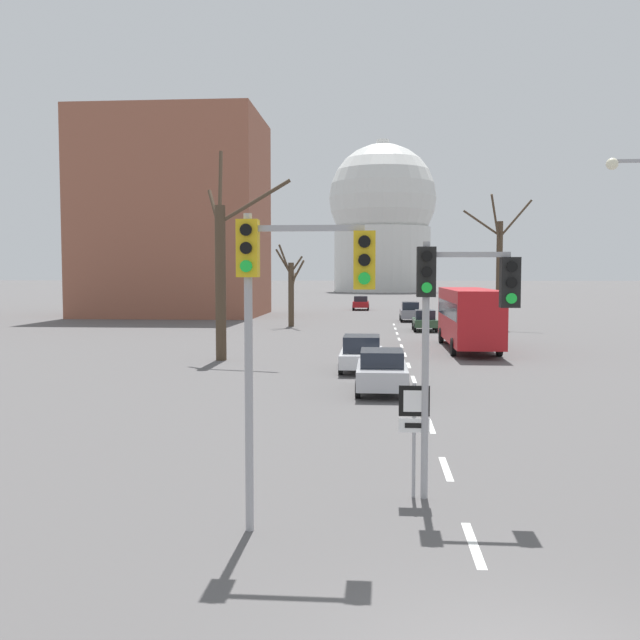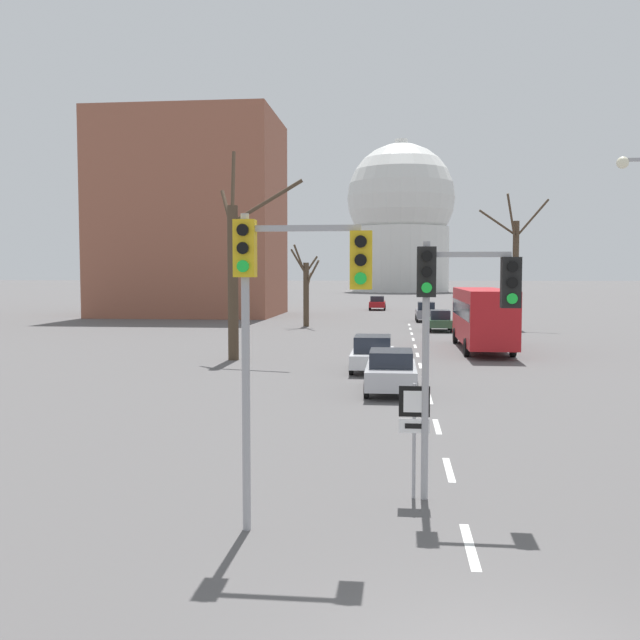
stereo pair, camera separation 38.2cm
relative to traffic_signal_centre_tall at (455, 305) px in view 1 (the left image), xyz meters
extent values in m
cube|color=silver|center=(0.08, -2.35, -3.78)|extent=(0.16, 2.00, 0.01)
cube|color=silver|center=(0.08, 2.15, -3.78)|extent=(0.16, 2.00, 0.01)
cube|color=silver|center=(0.08, 6.65, -3.78)|extent=(0.16, 2.00, 0.01)
cube|color=silver|center=(0.08, 11.15, -3.78)|extent=(0.16, 2.00, 0.01)
cube|color=silver|center=(0.08, 15.65, -3.78)|extent=(0.16, 2.00, 0.01)
cube|color=silver|center=(0.08, 20.15, -3.78)|extent=(0.16, 2.00, 0.01)
cube|color=silver|center=(0.08, 24.65, -3.78)|extent=(0.16, 2.00, 0.01)
cube|color=silver|center=(0.08, 29.15, -3.78)|extent=(0.16, 2.00, 0.01)
cube|color=silver|center=(0.08, 33.65, -3.78)|extent=(0.16, 2.00, 0.01)
cube|color=silver|center=(0.08, 38.15, -3.78)|extent=(0.16, 2.00, 0.01)
cube|color=silver|center=(0.08, 42.65, -3.78)|extent=(0.16, 2.00, 0.01)
cube|color=silver|center=(0.08, 47.15, -3.78)|extent=(0.16, 2.00, 0.01)
cylinder|color=#9E9EA3|center=(-0.55, 0.01, -1.29)|extent=(0.14, 0.14, 5.00)
cube|color=black|center=(-0.55, 0.01, 0.63)|extent=(0.36, 0.28, 0.96)
cylinder|color=black|center=(-0.55, -0.16, 0.93)|extent=(0.20, 0.06, 0.20)
cylinder|color=black|center=(-0.55, -0.16, 0.63)|extent=(0.20, 0.06, 0.20)
cylinder|color=green|center=(-0.55, -0.16, 0.34)|extent=(0.20, 0.06, 0.20)
cube|color=#9E9EA3|center=(0.24, 0.01, 0.96)|extent=(1.58, 0.10, 0.10)
cube|color=black|center=(1.03, 0.01, 0.43)|extent=(0.36, 0.28, 0.96)
cylinder|color=black|center=(1.03, -0.16, 0.73)|extent=(0.20, 0.06, 0.20)
cylinder|color=black|center=(1.03, -0.16, 0.43)|extent=(0.20, 0.06, 0.20)
cylinder|color=green|center=(1.03, -0.16, 0.14)|extent=(0.20, 0.06, 0.20)
cylinder|color=#9E9EA3|center=(-3.65, -2.00, -1.09)|extent=(0.14, 0.14, 5.39)
cube|color=gold|center=(-3.65, -2.00, 1.02)|extent=(0.36, 0.28, 0.96)
cylinder|color=black|center=(-3.65, -2.17, 1.32)|extent=(0.20, 0.06, 0.20)
cylinder|color=black|center=(-3.65, -2.17, 1.02)|extent=(0.20, 0.06, 0.20)
cylinder|color=green|center=(-3.65, -2.17, 0.73)|extent=(0.20, 0.06, 0.20)
cube|color=#9E9EA3|center=(-2.67, -2.00, 1.35)|extent=(1.94, 0.10, 0.10)
cube|color=gold|center=(-1.70, -2.00, 0.82)|extent=(0.36, 0.28, 0.96)
cylinder|color=black|center=(-1.70, -2.17, 1.12)|extent=(0.20, 0.06, 0.20)
cylinder|color=black|center=(-1.70, -2.17, 0.82)|extent=(0.20, 0.06, 0.20)
cylinder|color=green|center=(-1.70, -2.17, 0.53)|extent=(0.20, 0.06, 0.20)
cylinder|color=#9E9EA3|center=(-0.76, 0.03, -2.65)|extent=(0.07, 0.07, 2.27)
cube|color=black|center=(-0.76, 0.01, -1.87)|extent=(0.60, 0.03, 0.60)
cube|color=white|center=(-0.76, -0.01, -1.87)|extent=(0.42, 0.01, 0.42)
cube|color=white|center=(-0.76, 0.01, -2.35)|extent=(0.60, 0.03, 0.28)
cube|color=black|center=(-0.76, -0.01, -2.35)|extent=(0.36, 0.01, 0.10)
sphere|color=#F2EAC6|center=(5.55, 8.43, 3.88)|extent=(0.36, 0.36, 0.36)
cube|color=#2D4C33|center=(2.24, 40.67, -3.15)|extent=(1.69, 4.00, 0.56)
cube|color=#1E232D|center=(2.24, 40.47, -2.53)|extent=(1.44, 1.92, 0.68)
cylinder|color=black|center=(1.44, 41.91, -3.43)|extent=(0.18, 0.71, 0.71)
cylinder|color=black|center=(3.04, 41.91, -3.43)|extent=(0.18, 0.71, 0.71)
cylinder|color=black|center=(1.44, 39.43, -3.43)|extent=(0.18, 0.71, 0.71)
cylinder|color=black|center=(3.04, 39.43, -3.43)|extent=(0.18, 0.71, 0.71)
cube|color=#B7B7BC|center=(-1.27, 12.41, -3.13)|extent=(1.81, 4.32, 0.70)
cube|color=#1E232D|center=(-1.27, 12.19, -2.49)|extent=(1.54, 2.07, 0.57)
cylinder|color=black|center=(-2.12, 13.74, -3.48)|extent=(0.18, 0.62, 0.62)
cylinder|color=black|center=(-0.41, 13.74, -3.48)|extent=(0.18, 0.62, 0.62)
cylinder|color=black|center=(-2.12, 11.07, -3.48)|extent=(0.18, 0.62, 0.62)
cylinder|color=black|center=(-0.41, 11.07, -3.48)|extent=(0.18, 0.62, 0.62)
cube|color=silver|center=(-2.12, 18.16, -3.19)|extent=(1.87, 4.45, 0.60)
cube|color=#1E232D|center=(-2.12, 17.93, -2.54)|extent=(1.59, 2.14, 0.71)
cylinder|color=black|center=(-3.00, 19.54, -3.48)|extent=(0.18, 0.61, 0.61)
cylinder|color=black|center=(-1.23, 19.54, -3.48)|extent=(0.18, 0.61, 0.61)
cylinder|color=black|center=(-3.00, 16.78, -3.48)|extent=(0.18, 0.61, 0.61)
cylinder|color=black|center=(-1.23, 16.78, -3.48)|extent=(0.18, 0.61, 0.61)
cube|color=slate|center=(1.66, 51.39, -3.10)|extent=(1.75, 4.05, 0.75)
cube|color=#1E232D|center=(1.66, 51.19, -2.37)|extent=(1.48, 1.94, 0.71)
cylinder|color=black|center=(0.83, 52.64, -3.48)|extent=(0.18, 0.62, 0.62)
cylinder|color=black|center=(2.48, 52.64, -3.48)|extent=(0.18, 0.62, 0.62)
cylinder|color=black|center=(0.83, 50.13, -3.48)|extent=(0.18, 0.62, 0.62)
cylinder|color=black|center=(2.48, 50.13, -3.48)|extent=(0.18, 0.62, 0.62)
cube|color=maroon|center=(-3.21, 71.14, -3.10)|extent=(1.86, 4.57, 0.66)
cube|color=#1E232D|center=(-3.21, 70.91, -2.45)|extent=(1.58, 2.19, 0.64)
cylinder|color=black|center=(-4.09, 72.56, -3.43)|extent=(0.18, 0.71, 0.71)
cylinder|color=black|center=(-2.33, 72.56, -3.43)|extent=(0.18, 0.71, 0.71)
cylinder|color=black|center=(-4.09, 69.73, -3.43)|extent=(0.18, 0.71, 0.71)
cylinder|color=black|center=(-2.33, 69.73, -3.43)|extent=(0.18, 0.71, 0.71)
cube|color=red|center=(3.83, 27.44, -1.81)|extent=(2.50, 10.80, 3.00)
cube|color=black|center=(3.83, 27.44, -1.43)|extent=(2.52, 10.26, 0.90)
cylinder|color=black|center=(2.63, 31.22, -3.31)|extent=(0.26, 0.96, 0.96)
cylinder|color=black|center=(5.03, 31.22, -3.31)|extent=(0.26, 0.96, 0.96)
cylinder|color=black|center=(2.63, 24.20, -3.31)|extent=(0.26, 0.96, 0.96)
cylinder|color=black|center=(5.03, 24.20, -3.31)|extent=(0.26, 0.96, 0.96)
cylinder|color=#473828|center=(-9.26, 21.44, 0.09)|extent=(0.53, 0.53, 7.76)
cylinder|color=#473828|center=(-7.50, 21.50, 4.16)|extent=(3.61, 0.32, 2.23)
cylinder|color=#473828|center=(-9.73, 22.19, 3.94)|extent=(1.03, 1.70, 2.04)
cylinder|color=#473828|center=(-9.43, 22.40, 5.13)|extent=(0.52, 2.08, 3.71)
cylinder|color=#473828|center=(8.33, 43.95, 0.46)|extent=(0.49, 0.49, 8.49)
cylinder|color=#473828|center=(9.55, 44.01, 4.90)|extent=(2.59, 0.30, 3.03)
cylinder|color=#473828|center=(7.83, 43.10, 4.78)|extent=(1.12, 1.87, 3.84)
cylinder|color=#473828|center=(6.87, 43.83, 4.56)|extent=(3.01, 0.44, 2.11)
cylinder|color=#473828|center=(-8.40, 44.29, -1.17)|extent=(0.47, 0.47, 5.24)
cylinder|color=#473828|center=(-7.97, 44.53, 1.31)|extent=(1.00, 0.67, 1.44)
cylinder|color=#473828|center=(-9.02, 44.31, 1.51)|extent=(1.38, 0.21, 2.17)
cylinder|color=#473828|center=(-8.31, 45.22, -0.16)|extent=(0.30, 1.97, 1.61)
cylinder|color=#473828|center=(-7.73, 43.43, 0.75)|extent=(1.29, 1.93, 1.84)
cylinder|color=#473828|center=(-8.84, 43.88, 1.61)|extent=(1.02, 1.00, 2.66)
cylinder|color=silver|center=(0.08, 155.44, 3.74)|extent=(22.60, 22.60, 15.06)
sphere|color=silver|center=(0.08, 155.44, 18.18)|extent=(25.11, 25.11, 25.11)
cylinder|color=silver|center=(0.08, 155.44, 29.48)|extent=(3.01, 3.01, 4.39)
cube|color=#935642|center=(-22.22, 58.86, 6.41)|extent=(18.00, 14.00, 20.40)
camera|label=1|loc=(-1.53, -13.79, 0.61)|focal=40.00mm
camera|label=2|loc=(-1.15, -13.75, 0.61)|focal=40.00mm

